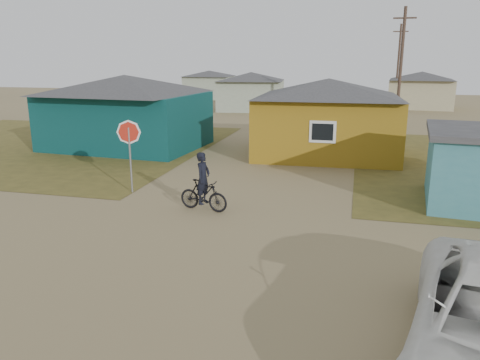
# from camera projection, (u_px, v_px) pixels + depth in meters

# --- Properties ---
(ground) EXTENTS (120.00, 120.00, 0.00)m
(ground) POSITION_uv_depth(u_px,v_px,m) (187.00, 257.00, 11.83)
(ground) COLOR olive
(grass_nw) EXTENTS (20.00, 18.00, 0.00)m
(grass_nw) POSITION_uv_depth(u_px,v_px,m) (39.00, 144.00, 27.30)
(grass_nw) COLOR brown
(grass_nw) RESTS_ON ground
(house_teal) EXTENTS (8.93, 7.08, 4.00)m
(house_teal) POSITION_uv_depth(u_px,v_px,m) (126.00, 111.00, 25.97)
(house_teal) COLOR #0A3537
(house_teal) RESTS_ON ground
(house_yellow) EXTENTS (7.72, 6.76, 3.90)m
(house_yellow) POSITION_uv_depth(u_px,v_px,m) (327.00, 116.00, 23.88)
(house_yellow) COLOR olive
(house_yellow) RESTS_ON ground
(house_pale_west) EXTENTS (7.04, 6.15, 3.60)m
(house_pale_west) POSITION_uv_depth(u_px,v_px,m) (251.00, 91.00, 44.68)
(house_pale_west) COLOR #98A38C
(house_pale_west) RESTS_ON ground
(house_beige_east) EXTENTS (6.95, 6.05, 3.60)m
(house_beige_east) POSITION_uv_depth(u_px,v_px,m) (421.00, 89.00, 46.57)
(house_beige_east) COLOR tan
(house_beige_east) RESTS_ON ground
(house_pale_north) EXTENTS (6.28, 5.81, 3.40)m
(house_pale_north) POSITION_uv_depth(u_px,v_px,m) (209.00, 84.00, 57.84)
(house_pale_north) COLOR #98A38C
(house_pale_north) RESTS_ON ground
(utility_pole_near) EXTENTS (1.40, 0.20, 8.00)m
(utility_pole_near) POSITION_uv_depth(u_px,v_px,m) (400.00, 70.00, 29.91)
(utility_pole_near) COLOR #46342A
(utility_pole_near) RESTS_ON ground
(utility_pole_far) EXTENTS (1.40, 0.20, 8.00)m
(utility_pole_far) POSITION_uv_depth(u_px,v_px,m) (398.00, 66.00, 44.70)
(utility_pole_far) COLOR #46342A
(utility_pole_far) RESTS_ON ground
(stop_sign) EXTENTS (0.89, 0.18, 2.72)m
(stop_sign) POSITION_uv_depth(u_px,v_px,m) (129.00, 140.00, 17.02)
(stop_sign) COLOR gray
(stop_sign) RESTS_ON ground
(cyclist) EXTENTS (1.79, 0.81, 1.95)m
(cyclist) POSITION_uv_depth(u_px,v_px,m) (203.00, 190.00, 15.29)
(cyclist) COLOR black
(cyclist) RESTS_ON ground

